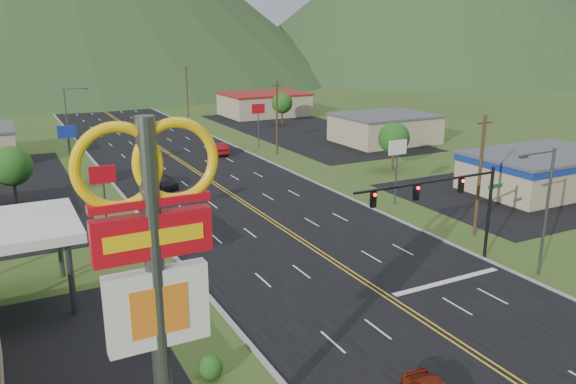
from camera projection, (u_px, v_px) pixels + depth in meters
name	position (u px, v px, depth m)	size (l,w,h in m)	color
pylon_sign	(155.00, 269.00, 17.14)	(4.32, 0.60, 14.00)	#59595E
traffic_signal	(449.00, 196.00, 38.90)	(13.10, 0.43, 7.00)	black
streetlight_east	(544.00, 204.00, 37.63)	(3.28, 0.25, 9.00)	#59595E
streetlight_west	(69.00, 115.00, 78.63)	(3.28, 0.25, 9.00)	#59595E
building_east_near	(541.00, 169.00, 59.59)	(15.40, 10.40, 4.10)	tan
building_east_mid	(385.00, 128.00, 86.09)	(14.40, 11.40, 4.30)	tan
building_east_far	(264.00, 104.00, 114.14)	(16.40, 12.40, 4.50)	tan
pole_sign_west_a	(103.00, 183.00, 43.52)	(2.00, 0.18, 6.40)	#59595E
pole_sign_west_b	(67.00, 138.00, 62.28)	(2.00, 0.18, 6.40)	#59595E
pole_sign_east_a	(397.00, 154.00, 53.82)	(2.00, 0.18, 6.40)	#59595E
pole_sign_east_b	(258.00, 113.00, 81.11)	(2.00, 0.18, 6.40)	#59595E
tree_west_a	(12.00, 166.00, 53.96)	(3.84, 3.84, 5.82)	#382314
tree_east_a	(394.00, 138.00, 68.38)	(3.84, 3.84, 5.82)	#382314
tree_east_b	(282.00, 103.00, 102.57)	(3.84, 3.84, 5.82)	#382314
utility_pole_a	(480.00, 175.00, 45.50)	(1.60, 0.28, 10.00)	#382314
utility_pole_b	(277.00, 117.00, 77.05)	(1.60, 0.28, 10.00)	#382314
utility_pole_c	(187.00, 91.00, 111.17)	(1.60, 0.28, 10.00)	#382314
utility_pole_d	(139.00, 77.00, 145.28)	(1.60, 0.28, 10.00)	#382314
car_dark_mid	(163.00, 182.00, 60.94)	(1.93, 4.76, 1.38)	black
car_red_far	(220.00, 149.00, 77.66)	(1.68, 4.81, 1.59)	maroon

